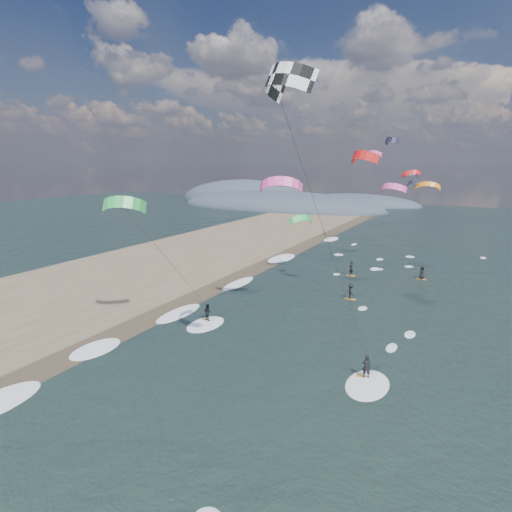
% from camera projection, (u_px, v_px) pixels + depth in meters
% --- Properties ---
extents(ground, '(260.00, 260.00, 0.00)m').
position_uv_depth(ground, '(163.00, 440.00, 21.51)').
color(ground, black).
rests_on(ground, ground).
extents(sand_strip, '(26.00, 240.00, 0.00)m').
position_uv_depth(sand_strip, '(35.00, 307.00, 41.03)').
color(sand_strip, brown).
rests_on(sand_strip, ground).
extents(wet_sand_strip, '(3.00, 240.00, 0.00)m').
position_uv_depth(wet_sand_strip, '(128.00, 329.00, 35.59)').
color(wet_sand_strip, '#382D23').
rests_on(wet_sand_strip, ground).
extents(coastal_hills, '(80.00, 41.00, 15.00)m').
position_uv_depth(coastal_hills, '(274.00, 205.00, 135.04)').
color(coastal_hills, '#3D4756').
rests_on(coastal_hills, ground).
extents(kitesurfer_near_a, '(7.55, 9.21, 18.56)m').
position_uv_depth(kitesurfer_near_a, '(298.00, 158.00, 21.79)').
color(kitesurfer_near_a, '#C58522').
rests_on(kitesurfer_near_a, ground).
extents(kitesurfer_near_b, '(6.89, 8.73, 11.96)m').
position_uv_depth(kitesurfer_near_b, '(152.00, 246.00, 33.32)').
color(kitesurfer_near_b, '#C58522').
rests_on(kitesurfer_near_b, ground).
extents(far_kitesurfers, '(8.95, 12.29, 1.85)m').
position_uv_depth(far_kitesurfers, '(372.00, 279.00, 47.47)').
color(far_kitesurfers, '#C58522').
rests_on(far_kitesurfers, ground).
extents(bg_kite_field, '(14.83, 74.30, 11.06)m').
position_uv_depth(bg_kite_field, '(389.00, 174.00, 66.43)').
color(bg_kite_field, black).
rests_on(bg_kite_field, ground).
extents(shoreline_surf, '(2.40, 79.40, 0.11)m').
position_uv_depth(shoreline_surf, '(175.00, 314.00, 39.15)').
color(shoreline_surf, white).
rests_on(shoreline_surf, ground).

